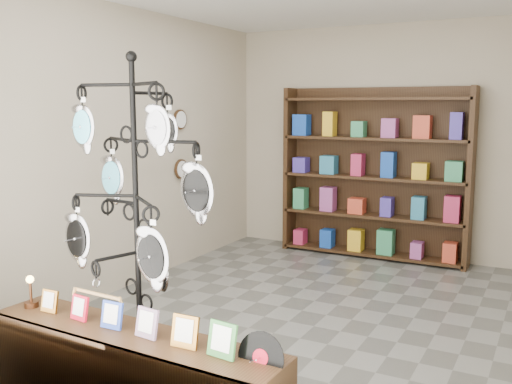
# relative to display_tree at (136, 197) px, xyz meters

# --- Properties ---
(ground) EXTENTS (5.00, 5.00, 0.00)m
(ground) POSITION_rel_display_tree_xyz_m (0.47, 1.84, -1.34)
(ground) COLOR slate
(ground) RESTS_ON ground
(room_envelope) EXTENTS (5.00, 5.00, 5.00)m
(room_envelope) POSITION_rel_display_tree_xyz_m (0.47, 1.84, 0.51)
(room_envelope) COLOR #B3A490
(room_envelope) RESTS_ON ground
(display_tree) EXTENTS (1.19, 1.10, 2.33)m
(display_tree) POSITION_rel_display_tree_xyz_m (0.00, 0.00, 0.00)
(display_tree) COLOR black
(display_tree) RESTS_ON ground
(front_shelf) EXTENTS (2.18, 0.52, 0.77)m
(front_shelf) POSITION_rel_display_tree_xyz_m (0.22, -0.36, -1.08)
(front_shelf) COLOR black
(front_shelf) RESTS_ON ground
(back_shelving) EXTENTS (2.42, 0.36, 2.20)m
(back_shelving) POSITION_rel_display_tree_xyz_m (0.47, 4.13, -0.32)
(back_shelving) COLOR black
(back_shelving) RESTS_ON ground
(wall_clocks) EXTENTS (0.03, 0.24, 0.84)m
(wall_clocks) POSITION_rel_display_tree_xyz_m (-1.50, 2.64, 0.16)
(wall_clocks) COLOR black
(wall_clocks) RESTS_ON ground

